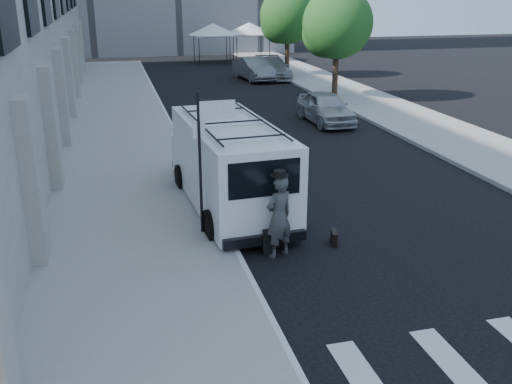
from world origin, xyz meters
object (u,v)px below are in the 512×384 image
cargo_van (229,164)px  parked_car_a (326,107)px  parked_car_c (273,68)px  suitcase (268,240)px  briefcase (334,238)px  parked_car_b (254,69)px  businessman (279,217)px

cargo_van → parked_car_a: size_ratio=1.57×
parked_car_a → parked_car_c: 13.91m
parked_car_a → suitcase: bearing=-116.9°
briefcase → parked_car_c: (5.99, 26.43, 0.54)m
parked_car_b → briefcase: bearing=-106.7°
briefcase → suitcase: bearing=-164.4°
parked_car_a → briefcase: bearing=-110.5°
cargo_van → businessman: bearing=-85.9°
businessman → parked_car_b: size_ratio=0.43×
suitcase → parked_car_c: 27.54m
briefcase → parked_car_a: 13.40m
suitcase → parked_car_a: 14.08m
suitcase → cargo_van: (-0.27, 3.15, 0.97)m
cargo_van → parked_car_a: (6.51, 9.46, -0.54)m
cargo_van → parked_car_c: size_ratio=1.37×
parked_car_c → businessman: bearing=-100.8°
suitcase → parked_car_b: (6.24, 26.15, 0.46)m
businessman → cargo_van: (-0.46, 3.41, 0.28)m
briefcase → cargo_van: 3.84m
briefcase → parked_car_c: parked_car_c is taller
businessman → parked_car_a: (6.05, 12.88, -0.26)m
businessman → briefcase: (1.49, 0.29, -0.81)m
suitcase → parked_car_b: parked_car_b is taller
suitcase → parked_car_c: bearing=83.0°
briefcase → parked_car_a: (4.56, 12.59, 0.55)m
briefcase → parked_car_a: parked_car_a is taller
suitcase → parked_car_a: (6.24, 12.61, 0.43)m
businessman → suitcase: businessman is taller
cargo_van → parked_car_b: bearing=70.6°
businessman → parked_car_a: bearing=-139.2°
briefcase → cargo_van: (-1.95, 3.13, 1.09)m
cargo_van → parked_car_c: (7.94, 23.30, -0.56)m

